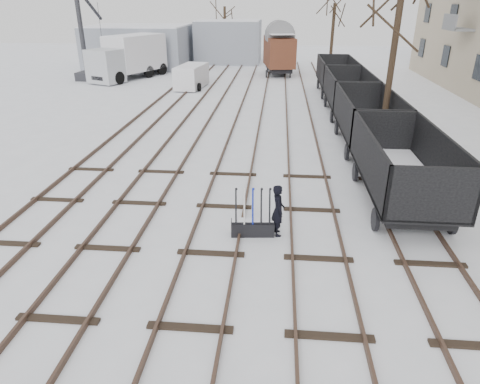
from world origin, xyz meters
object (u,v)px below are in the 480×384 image
(lorry, at_px, (129,57))
(crane, at_px, (86,55))
(box_van_wagon, at_px, (279,51))
(worker, at_px, (278,210))
(panel_van, at_px, (192,76))
(freight_wagon_a, at_px, (400,178))
(ground_frame, at_px, (253,226))

(lorry, relative_size, crane, 1.05)
(box_van_wagon, bearing_deg, lorry, -175.37)
(worker, bearing_deg, panel_van, 6.18)
(crane, bearing_deg, box_van_wagon, 18.99)
(freight_wagon_a, relative_size, box_van_wagon, 1.19)
(worker, bearing_deg, crane, 22.18)
(ground_frame, xyz_separation_m, freight_wagon_a, (4.90, 2.62, 0.69))
(worker, distance_m, crane, 31.03)
(panel_van, relative_size, crane, 0.53)
(ground_frame, distance_m, panel_van, 23.91)
(worker, height_order, box_van_wagon, box_van_wagon)
(worker, height_order, freight_wagon_a, freight_wagon_a)
(worker, bearing_deg, freight_wagon_a, -69.69)
(freight_wagon_a, xyz_separation_m, lorry, (-17.59, 24.39, 0.92))
(ground_frame, bearing_deg, panel_van, 100.07)
(ground_frame, distance_m, lorry, 29.89)
(freight_wagon_a, bearing_deg, crane, 132.02)
(panel_van, bearing_deg, box_van_wagon, 52.92)
(worker, distance_m, lorry, 30.10)
(freight_wagon_a, relative_size, crane, 0.77)
(panel_van, bearing_deg, worker, -66.16)
(lorry, bearing_deg, worker, -39.85)
(lorry, xyz_separation_m, panel_van, (6.35, -3.97, -0.96))
(box_van_wagon, relative_size, crane, 0.65)
(crane, bearing_deg, lorry, 20.21)
(lorry, xyz_separation_m, crane, (-3.53, -0.96, 0.23))
(ground_frame, distance_m, crane, 30.74)
(freight_wagon_a, xyz_separation_m, crane, (-21.11, 23.43, 1.16))
(ground_frame, distance_m, box_van_wagon, 30.30)
(ground_frame, bearing_deg, crane, 116.58)
(worker, height_order, lorry, lorry)
(ground_frame, height_order, worker, worker)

